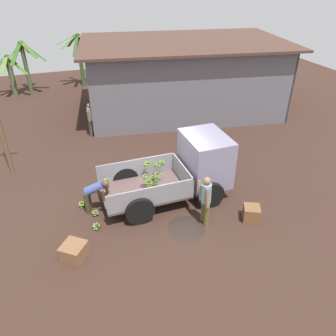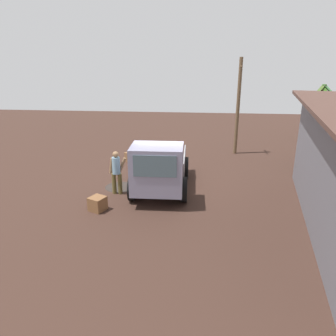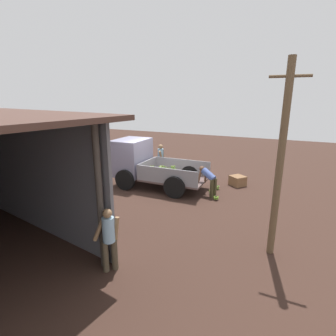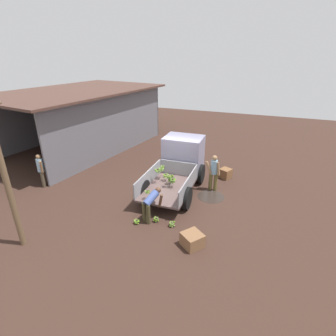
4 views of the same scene
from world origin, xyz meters
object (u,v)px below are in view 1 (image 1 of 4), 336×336
at_px(person_worker_loading, 94,193).
at_px(banana_bunch_on_ground_1, 95,213).
at_px(person_bystander_near_shed, 91,118).
at_px(wooden_crate_1, 251,213).
at_px(person_foreground_visitor, 206,199).
at_px(banana_bunch_on_ground_0, 96,226).
at_px(banana_bunch_on_ground_2, 82,204).
at_px(wooden_crate_0, 74,251).
at_px(cargo_truck, 193,165).

distance_m(person_worker_loading, banana_bunch_on_ground_1, 0.68).
distance_m(person_bystander_near_shed, wooden_crate_1, 8.87).
xyz_separation_m(person_foreground_visitor, banana_bunch_on_ground_0, (-3.28, 0.81, -0.83)).
bearing_deg(banana_bunch_on_ground_1, wooden_crate_1, -21.08).
bearing_deg(person_worker_loading, wooden_crate_1, -2.57).
height_order(person_worker_loading, banana_bunch_on_ground_1, person_worker_loading).
bearing_deg(banana_bunch_on_ground_2, person_foreground_visitor, -30.26).
distance_m(person_worker_loading, wooden_crate_0, 2.13).
xyz_separation_m(cargo_truck, person_bystander_near_shed, (-2.72, 5.92, -0.23)).
height_order(cargo_truck, wooden_crate_0, cargo_truck).
bearing_deg(wooden_crate_1, person_foreground_visitor, 166.91).
xyz_separation_m(cargo_truck, person_foreground_visitor, (-0.27, -1.65, -0.18)).
bearing_deg(person_worker_loading, wooden_crate_0, -94.18).
bearing_deg(cargo_truck, banana_bunch_on_ground_2, 172.64).
xyz_separation_m(banana_bunch_on_ground_2, wooden_crate_0, (-0.43, -2.26, 0.12)).
height_order(cargo_truck, banana_bunch_on_ground_1, cargo_truck).
height_order(person_bystander_near_shed, banana_bunch_on_ground_0, person_bystander_near_shed).
relative_size(banana_bunch_on_ground_1, banana_bunch_on_ground_2, 1.02).
relative_size(cargo_truck, banana_bunch_on_ground_2, 17.75).
xyz_separation_m(person_worker_loading, banana_bunch_on_ground_0, (-0.14, -0.88, -0.63)).
bearing_deg(wooden_crate_0, cargo_truck, 22.99).
height_order(cargo_truck, wooden_crate_1, cargo_truck).
bearing_deg(wooden_crate_1, person_bystander_near_shed, 116.37).
xyz_separation_m(cargo_truck, wooden_crate_1, (1.21, -2.00, -0.88)).
xyz_separation_m(person_bystander_near_shed, banana_bunch_on_ground_0, (-0.84, -6.77, -0.78)).
xyz_separation_m(person_bystander_near_shed, banana_bunch_on_ground_1, (-0.77, -6.11, -0.78)).
bearing_deg(person_worker_loading, cargo_truck, 20.58).
relative_size(person_bystander_near_shed, banana_bunch_on_ground_2, 6.56).
bearing_deg(person_bystander_near_shed, cargo_truck, -23.80).
distance_m(cargo_truck, banana_bunch_on_ground_0, 3.79).
height_order(person_worker_loading, banana_bunch_on_ground_2, person_worker_loading).
bearing_deg(cargo_truck, wooden_crate_1, -59.71).
relative_size(banana_bunch_on_ground_2, wooden_crate_1, 0.49).
bearing_deg(wooden_crate_0, person_bystander_near_shed, 78.48).
bearing_deg(person_foreground_visitor, banana_bunch_on_ground_0, -12.92).
height_order(person_foreground_visitor, banana_bunch_on_ground_2, person_foreground_visitor).
xyz_separation_m(banana_bunch_on_ground_0, banana_bunch_on_ground_2, (-0.31, 1.28, -0.01)).
relative_size(person_bystander_near_shed, wooden_crate_1, 3.21).
height_order(person_foreground_visitor, wooden_crate_0, person_foreground_visitor).
bearing_deg(banana_bunch_on_ground_1, wooden_crate_0, -116.36).
height_order(cargo_truck, person_foreground_visitor, cargo_truck).
relative_size(cargo_truck, person_bystander_near_shed, 2.71).
height_order(person_worker_loading, banana_bunch_on_ground_0, person_worker_loading).
relative_size(person_foreground_visitor, banana_bunch_on_ground_2, 6.94).
height_order(banana_bunch_on_ground_2, wooden_crate_0, wooden_crate_0).
distance_m(person_bystander_near_shed, wooden_crate_0, 7.93).
distance_m(wooden_crate_0, wooden_crate_1, 5.51).
xyz_separation_m(person_bystander_near_shed, banana_bunch_on_ground_2, (-1.14, -5.49, -0.79)).
bearing_deg(person_foreground_visitor, wooden_crate_1, 167.85).
bearing_deg(banana_bunch_on_ground_0, banana_bunch_on_ground_1, 84.12).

